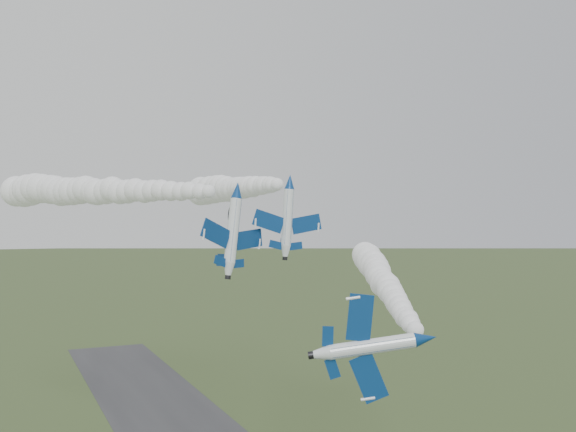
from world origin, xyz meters
The scene contains 6 objects.
jet_lead centered at (4.62, -6.72, 29.96)m, with size 7.48×11.92×10.30m.
smoke_trail_jet_lead centered at (18.99, 22.90, 32.42)m, with size 4.94×59.58×4.94m, color silver, non-canonical shape.
jet_pair_left centered at (-5.45, 18.64, 45.27)m, with size 10.18×11.77×3.23m.
smoke_trail_jet_pair_left centered at (-18.60, 48.81, 46.26)m, with size 5.81×60.65×5.81m, color silver, non-canonical shape.
jet_pair_right centered at (1.89, 18.79, 46.53)m, with size 9.45×11.30×2.81m.
smoke_trail_jet_pair_right centered at (5.13, 51.84, 47.32)m, with size 5.84×62.23×5.84m, color silver, non-canonical shape.
Camera 1 is at (-33.23, -57.51, 41.23)m, focal length 40.00 mm.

